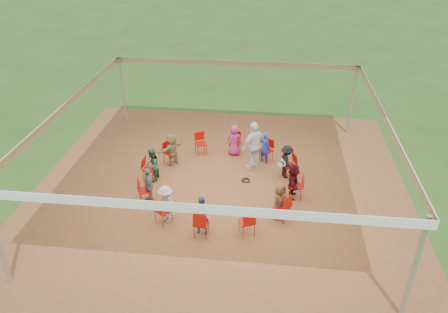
# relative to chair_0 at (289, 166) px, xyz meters

# --- Properties ---
(ground) EXTENTS (80.00, 80.00, 0.00)m
(ground) POSITION_rel_chair_0_xyz_m (-2.38, -1.08, -0.45)
(ground) COLOR #254D18
(ground) RESTS_ON ground
(dirt_patch) EXTENTS (13.00, 13.00, 0.00)m
(dirt_patch) POSITION_rel_chair_0_xyz_m (-2.38, -1.08, -0.44)
(dirt_patch) COLOR brown
(dirt_patch) RESTS_ON ground
(tent) EXTENTS (10.33, 10.33, 3.00)m
(tent) POSITION_rel_chair_0_xyz_m (-2.38, -1.08, 1.92)
(tent) COLOR #B2B2B7
(tent) RESTS_ON ground
(chair_0) EXTENTS (0.57, 0.56, 0.90)m
(chair_0) POSITION_rel_chair_0_xyz_m (0.00, 0.00, 0.00)
(chair_0) COLOR #A30E03
(chair_0) RESTS_ON ground
(chair_1) EXTENTS (0.60, 0.60, 0.90)m
(chair_1) POSITION_rel_chair_0_xyz_m (-0.86, 1.05, 0.00)
(chair_1) COLOR #A30E03
(chair_1) RESTS_ON ground
(chair_2) EXTENTS (0.46, 0.48, 0.90)m
(chair_2) POSITION_rel_chair_0_xyz_m (-2.13, 1.52, 0.00)
(chair_2) COLOR #A30E03
(chair_2) RESTS_ON ground
(chair_3) EXTENTS (0.56, 0.57, 0.90)m
(chair_3) POSITION_rel_chair_0_xyz_m (-3.46, 1.30, 0.00)
(chair_3) COLOR #A30E03
(chair_3) RESTS_ON ground
(chair_4) EXTENTS (0.60, 0.60, 0.90)m
(chair_4) POSITION_rel_chair_0_xyz_m (-4.51, 0.44, 0.00)
(chair_4) COLOR #A30E03
(chair_4) RESTS_ON ground
(chair_5) EXTENTS (0.48, 0.46, 0.90)m
(chair_5) POSITION_rel_chair_0_xyz_m (-4.98, -0.83, 0.00)
(chair_5) COLOR #A30E03
(chair_5) RESTS_ON ground
(chair_6) EXTENTS (0.57, 0.56, 0.90)m
(chair_6) POSITION_rel_chair_0_xyz_m (-4.76, -2.16, 0.00)
(chair_6) COLOR #A30E03
(chair_6) RESTS_ON ground
(chair_7) EXTENTS (0.60, 0.60, 0.90)m
(chair_7) POSITION_rel_chair_0_xyz_m (-3.90, -3.21, 0.00)
(chair_7) COLOR #A30E03
(chair_7) RESTS_ON ground
(chair_8) EXTENTS (0.46, 0.48, 0.90)m
(chair_8) POSITION_rel_chair_0_xyz_m (-2.64, -3.68, 0.00)
(chair_8) COLOR #A30E03
(chair_8) RESTS_ON ground
(chair_9) EXTENTS (0.56, 0.57, 0.90)m
(chair_9) POSITION_rel_chair_0_xyz_m (-1.30, -3.46, 0.00)
(chair_9) COLOR #A30E03
(chair_9) RESTS_ON ground
(chair_10) EXTENTS (0.60, 0.60, 0.90)m
(chair_10) POSITION_rel_chair_0_xyz_m (-0.25, -2.60, 0.00)
(chair_10) COLOR #A30E03
(chair_10) RESTS_ON ground
(chair_11) EXTENTS (0.48, 0.46, 0.90)m
(chair_11) POSITION_rel_chair_0_xyz_m (0.22, -1.34, 0.00)
(chair_11) COLOR #A30E03
(chair_11) RESTS_ON ground
(person_seated_0) EXTENTS (0.70, 0.91, 1.26)m
(person_seated_0) POSITION_rel_chair_0_xyz_m (-0.11, -0.05, 0.19)
(person_seated_0) COLOR black
(person_seated_0) RESTS_ON ground
(person_seated_1) EXTENTS (0.55, 0.51, 1.26)m
(person_seated_1) POSITION_rel_chair_0_xyz_m (-0.93, 0.95, 0.19)
(person_seated_1) COLOR #2732AF
(person_seated_1) RESTS_ON ground
(person_seated_2) EXTENTS (0.65, 0.40, 1.26)m
(person_seated_2) POSITION_rel_chair_0_xyz_m (-2.14, 1.40, 0.19)
(person_seated_2) COLOR #992666
(person_seated_2) RESTS_ON ground
(person_seated_3) EXTENTS (1.04, 1.21, 1.26)m
(person_seated_3) POSITION_rel_chair_0_xyz_m (-4.41, 0.37, 0.19)
(person_seated_3) COLOR #8C7E52
(person_seated_3) RESTS_ON ground
(person_seated_4) EXTENTS (0.41, 0.64, 1.26)m
(person_seated_4) POSITION_rel_chair_0_xyz_m (-4.86, -0.84, 0.19)
(person_seated_4) COLOR #2B4F36
(person_seated_4) RESTS_ON ground
(person_seated_5) EXTENTS (0.65, 0.83, 1.26)m
(person_seated_5) POSITION_rel_chair_0_xyz_m (-4.65, -2.11, 0.19)
(person_seated_5) COLOR slate
(person_seated_5) RESTS_ON ground
(person_seated_6) EXTENTS (0.90, 0.80, 1.26)m
(person_seated_6) POSITION_rel_chair_0_xyz_m (-3.83, -3.11, 0.19)
(person_seated_6) COLOR #A5A094
(person_seated_6) RESTS_ON ground
(person_seated_7) EXTENTS (0.49, 0.35, 1.26)m
(person_seated_7) POSITION_rel_chair_0_xyz_m (-2.62, -3.56, 0.19)
(person_seated_7) COLOR #181842
(person_seated_7) RESTS_ON ground
(person_seated_8) EXTENTS (0.64, 0.70, 1.26)m
(person_seated_8) POSITION_rel_chair_0_xyz_m (-0.35, -2.53, 0.19)
(person_seated_8) COLOR brown
(person_seated_8) RESTS_ON ground
(person_seated_9) EXTENTS (0.55, 1.21, 1.26)m
(person_seated_9) POSITION_rel_chair_0_xyz_m (0.10, -1.32, 0.19)
(person_seated_9) COLOR #39080E
(person_seated_9) RESTS_ON ground
(standing_person) EXTENTS (1.19, 1.19, 1.91)m
(standing_person) POSITION_rel_chair_0_xyz_m (-1.32, 0.42, 0.51)
(standing_person) COLOR silver
(standing_person) RESTS_ON ground
(cable_coil) EXTENTS (0.42, 0.42, 0.03)m
(cable_coil) POSITION_rel_chair_0_xyz_m (-1.53, -0.51, -0.43)
(cable_coil) COLOR black
(cable_coil) RESTS_ON ground
(laptop) EXTENTS (0.34, 0.37, 0.21)m
(laptop) POSITION_rel_chair_0_xyz_m (-0.26, -0.12, 0.15)
(laptop) COLOR #B7B7BC
(laptop) RESTS_ON ground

